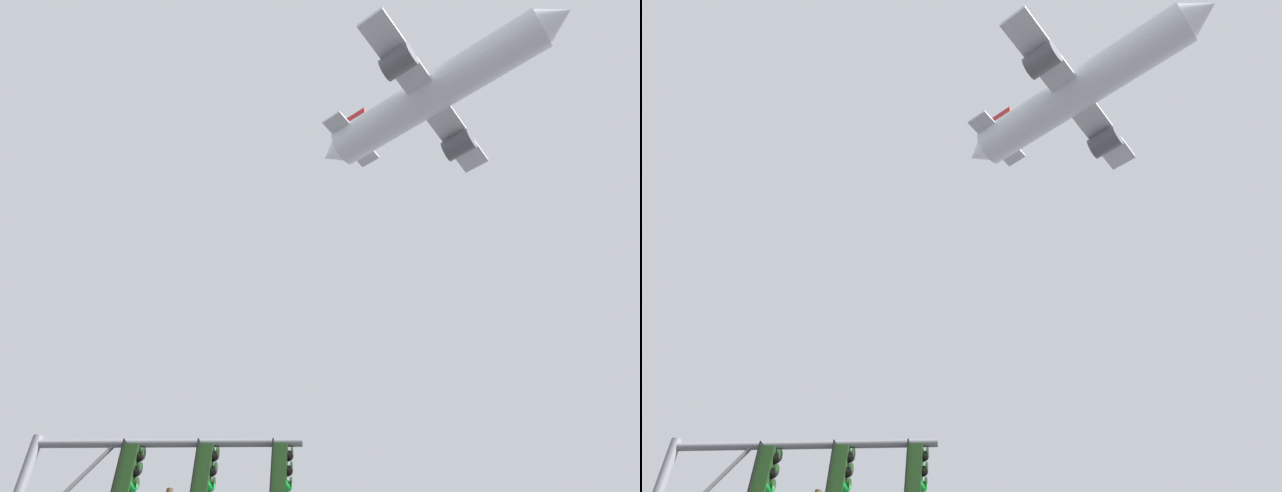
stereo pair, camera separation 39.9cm
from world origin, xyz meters
The scene contains 1 object.
airplane centered at (7.21, 18.68, 37.53)m, with size 17.46×14.12×5.45m.
Camera 2 is at (-0.34, -4.06, 1.34)m, focal length 32.19 mm.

